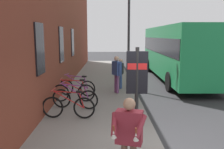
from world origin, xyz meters
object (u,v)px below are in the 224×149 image
object	(u,v)px
pedestrian_by_facade	(117,71)
bicycle_beside_lamp	(73,92)
bicycle_mid_rack	(69,107)
bicycle_under_window	(77,87)
city_bus	(176,50)
bicycle_far_end	(75,98)
street_lamp	(129,27)
tourist_with_hotdogs	(129,133)
pedestrian_crossing_street	(121,71)
transit_info_sign	(137,78)

from	to	relation	value
pedestrian_by_facade	bicycle_beside_lamp	bearing A→B (deg)	129.30
bicycle_mid_rack	pedestrian_by_facade	bearing A→B (deg)	-25.81
bicycle_under_window	city_bus	bearing A→B (deg)	-51.35
bicycle_far_end	street_lamp	distance (m)	5.09
city_bus	street_lamp	distance (m)	4.59
bicycle_mid_rack	tourist_with_hotdogs	bearing A→B (deg)	-155.26
bicycle_mid_rack	street_lamp	size ratio (longest dim) A/B	0.33
pedestrian_by_facade	street_lamp	size ratio (longest dim) A/B	0.33
pedestrian_crossing_street	pedestrian_by_facade	xyz separation A→B (m)	(-0.94, 0.24, 0.13)
transit_info_sign	city_bus	size ratio (longest dim) A/B	0.23
bicycle_under_window	pedestrian_crossing_street	world-z (taller)	pedestrian_crossing_street
bicycle_under_window	pedestrian_by_facade	bearing A→B (deg)	-73.86
bicycle_under_window	pedestrian_by_facade	distance (m)	2.00
pedestrian_crossing_street	street_lamp	size ratio (longest dim) A/B	0.29
bicycle_under_window	pedestrian_by_facade	world-z (taller)	pedestrian_by_facade
bicycle_under_window	transit_info_sign	xyz separation A→B (m)	(-4.51, -2.15, 1.21)
bicycle_far_end	city_bus	bearing A→B (deg)	-40.48
bicycle_mid_rack	pedestrian_by_facade	size ratio (longest dim) A/B	1.02
transit_info_sign	street_lamp	bearing A→B (deg)	-2.87
bicycle_far_end	bicycle_under_window	world-z (taller)	same
bicycle_mid_rack	transit_info_sign	xyz separation A→B (m)	(-1.51, -2.04, 1.21)
bicycle_beside_lamp	city_bus	bearing A→B (deg)	-46.00
bicycle_mid_rack	street_lamp	distance (m)	5.93
city_bus	tourist_with_hotdogs	bearing A→B (deg)	160.34
transit_info_sign	pedestrian_crossing_street	size ratio (longest dim) A/B	1.58
bicycle_beside_lamp	street_lamp	distance (m)	4.56
bicycle_beside_lamp	bicycle_under_window	distance (m)	0.97
transit_info_sign	street_lamp	distance (m)	6.41
city_bus	pedestrian_by_facade	xyz separation A→B (m)	(-4.08, 3.95, -0.74)
bicycle_far_end	pedestrian_by_facade	size ratio (longest dim) A/B	1.00
bicycle_mid_rack	pedestrian_crossing_street	xyz separation A→B (m)	(4.46, -1.94, 0.54)
tourist_with_hotdogs	transit_info_sign	bearing A→B (deg)	-10.50
city_bus	pedestrian_by_facade	world-z (taller)	city_bus
bicycle_beside_lamp	transit_info_sign	distance (m)	4.32
bicycle_under_window	pedestrian_crossing_street	xyz separation A→B (m)	(1.46, -2.05, 0.54)
bicycle_beside_lamp	bicycle_mid_rack	bearing A→B (deg)	-176.48
transit_info_sign	bicycle_far_end	bearing A→B (deg)	37.35
bicycle_far_end	tourist_with_hotdogs	bearing A→B (deg)	-161.24
bicycle_mid_rack	street_lamp	bearing A→B (deg)	-26.55
bicycle_under_window	pedestrian_by_facade	xyz separation A→B (m)	(0.52, -1.81, 0.67)
bicycle_beside_lamp	pedestrian_crossing_street	xyz separation A→B (m)	(2.43, -2.07, 0.54)
bicycle_under_window	city_bus	xyz separation A→B (m)	(4.61, -5.76, 1.41)
pedestrian_by_facade	tourist_with_hotdogs	bearing A→B (deg)	179.62
pedestrian_crossing_street	tourist_with_hotdogs	distance (m)	8.05
street_lamp	pedestrian_by_facade	bearing A→B (deg)	151.30
pedestrian_crossing_street	pedestrian_by_facade	size ratio (longest dim) A/B	0.87
bicycle_beside_lamp	street_lamp	size ratio (longest dim) A/B	0.33
city_bus	pedestrian_by_facade	size ratio (longest dim) A/B	6.05
bicycle_far_end	pedestrian_crossing_street	distance (m)	3.91
bicycle_mid_rack	bicycle_under_window	distance (m)	3.00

